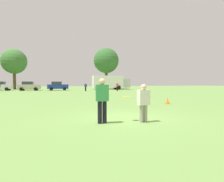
{
  "coord_description": "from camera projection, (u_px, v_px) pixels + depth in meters",
  "views": [
    {
      "loc": [
        -2.99,
        -7.77,
        1.52
      ],
      "look_at": [
        -0.41,
        0.56,
        1.16
      ],
      "focal_mm": 31.06,
      "sensor_mm": 36.0,
      "label": 1
    }
  ],
  "objects": [
    {
      "name": "player_thrower",
      "position": [
        102.0,
        98.0,
        7.25
      ],
      "size": [
        0.5,
        0.33,
        1.69
      ],
      "color": "black",
      "rests_on": "ground"
    },
    {
      "name": "parked_car_mid_left",
      "position": [
        0.0,
        86.0,
        38.67
      ],
      "size": [
        4.28,
        2.37,
        1.82
      ],
      "color": "silver",
      "rests_on": "ground"
    },
    {
      "name": "parked_car_mid_right",
      "position": [
        58.0,
        86.0,
        40.23
      ],
      "size": [
        4.28,
        2.37,
        1.82
      ],
      "color": "navy",
      "rests_on": "ground"
    },
    {
      "name": "traffic_cone",
      "position": [
        167.0,
        101.0,
        14.09
      ],
      "size": [
        0.32,
        0.32,
        0.48
      ],
      "color": "#D8590C",
      "rests_on": "ground"
    },
    {
      "name": "tree_east_oak",
      "position": [
        106.0,
        61.0,
        51.52
      ],
      "size": [
        6.66,
        6.66,
        10.82
      ],
      "color": "brown",
      "rests_on": "ground"
    },
    {
      "name": "tree_east_birch",
      "position": [
        14.0,
        62.0,
        46.81
      ],
      "size": [
        6.0,
        6.0,
        9.75
      ],
      "color": "brown",
      "rests_on": "ground"
    },
    {
      "name": "bystander_field_marshal",
      "position": [
        117.0,
        86.0,
        37.24
      ],
      "size": [
        0.5,
        0.48,
        1.6
      ],
      "color": "black",
      "rests_on": "ground"
    },
    {
      "name": "player_defender",
      "position": [
        144.0,
        101.0,
        7.47
      ],
      "size": [
        0.47,
        0.29,
        1.48
      ],
      "color": "gray",
      "rests_on": "ground"
    },
    {
      "name": "ground_plane",
      "position": [
        125.0,
        118.0,
        8.37
      ],
      "size": [
        171.34,
        171.34,
        0.0
      ],
      "primitive_type": "plane",
      "color": "#6B9347"
    },
    {
      "name": "frisbee",
      "position": [
        127.0,
        97.0,
        7.67
      ],
      "size": [
        0.27,
        0.27,
        0.04
      ],
      "color": "yellow"
    },
    {
      "name": "parked_car_center",
      "position": [
        29.0,
        86.0,
        38.92
      ],
      "size": [
        4.28,
        2.37,
        1.82
      ],
      "color": "#B7AD99",
      "rests_on": "ground"
    },
    {
      "name": "box_truck",
      "position": [
        110.0,
        82.0,
        44.27
      ],
      "size": [
        8.6,
        3.26,
        3.18
      ],
      "color": "white",
      "rests_on": "ground"
    },
    {
      "name": "bystander_sideline_watcher",
      "position": [
        86.0,
        86.0,
        36.64
      ],
      "size": [
        0.48,
        0.44,
        1.53
      ],
      "color": "black",
      "rests_on": "ground"
    }
  ]
}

